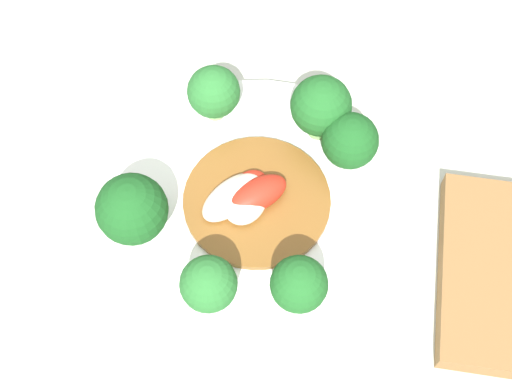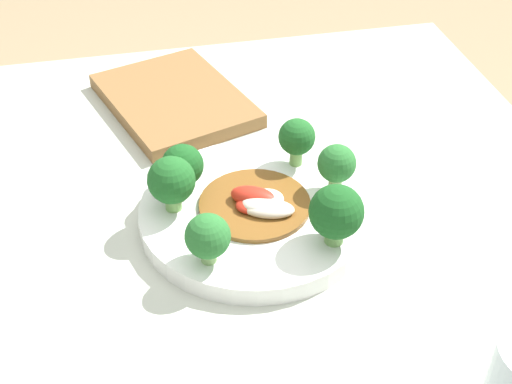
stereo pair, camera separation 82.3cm
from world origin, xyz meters
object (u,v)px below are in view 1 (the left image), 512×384
at_px(broccoli_north, 209,285).
at_px(broccoli_northeast, 132,210).
at_px(broccoli_southwest, 350,141).
at_px(broccoli_south, 321,107).
at_px(stirfry_center, 250,199).
at_px(broccoli_southeast, 214,92).
at_px(broccoli_northwest, 299,285).
at_px(plate, 256,209).

bearing_deg(broccoli_north, broccoli_northeast, -17.88).
distance_m(broccoli_southwest, broccoli_south, 0.04).
bearing_deg(stirfry_center, broccoli_south, -102.62).
relative_size(broccoli_northeast, broccoli_southeast, 1.23).
height_order(broccoli_northeast, stirfry_center, broccoli_northeast).
relative_size(broccoli_southwest, broccoli_northwest, 0.92).
xyz_separation_m(broccoli_southwest, broccoli_southeast, (0.13, 0.01, 0.00)).
relative_size(broccoli_southwest, broccoli_southeast, 0.99).
bearing_deg(plate, broccoli_northeast, 42.25).
bearing_deg(broccoli_northeast, broccoli_southwest, -131.61).
distance_m(broccoli_northeast, stirfry_center, 0.10).
bearing_deg(broccoli_northwest, broccoli_southeast, -42.24).
relative_size(plate, broccoli_northwest, 4.28).
relative_size(broccoli_northeast, stirfry_center, 0.55).
relative_size(broccoli_southwest, broccoli_northeast, 0.81).
distance_m(plate, broccoli_southwest, 0.10).
bearing_deg(broccoli_south, broccoli_southwest, 154.72).
height_order(plate, broccoli_northwest, broccoli_northwest).
bearing_deg(broccoli_southeast, broccoli_north, 117.42).
distance_m(plate, broccoli_northeast, 0.11).
distance_m(broccoli_northwest, broccoli_north, 0.07).
distance_m(broccoli_south, broccoli_north, 0.18).
relative_size(plate, broccoli_southwest, 4.64).
relative_size(plate, stirfry_center, 2.08).
distance_m(broccoli_southwest, broccoli_southeast, 0.13).
height_order(broccoli_northwest, broccoli_north, same).
bearing_deg(stirfry_center, broccoli_northeast, 43.19).
height_order(broccoli_southwest, stirfry_center, broccoli_southwest).
xyz_separation_m(broccoli_north, stirfry_center, (0.01, -0.09, -0.03)).
bearing_deg(broccoli_south, broccoli_north, 87.54).
bearing_deg(broccoli_northwest, broccoli_south, -71.34).
distance_m(plate, stirfry_center, 0.02).
distance_m(broccoli_northwest, broccoli_south, 0.16).
bearing_deg(plate, broccoli_north, 95.04).
distance_m(broccoli_southeast, stirfry_center, 0.10).
height_order(broccoli_southwest, broccoli_north, broccoli_north).
distance_m(broccoli_northeast, broccoli_northwest, 0.14).
relative_size(broccoli_northeast, broccoli_south, 1.05).
bearing_deg(broccoli_south, broccoli_northwest, 108.66).
bearing_deg(plate, broccoli_northwest, 136.80).
bearing_deg(broccoli_southeast, broccoli_south, -164.91).
relative_size(broccoli_northeast, broccoli_northwest, 1.14).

